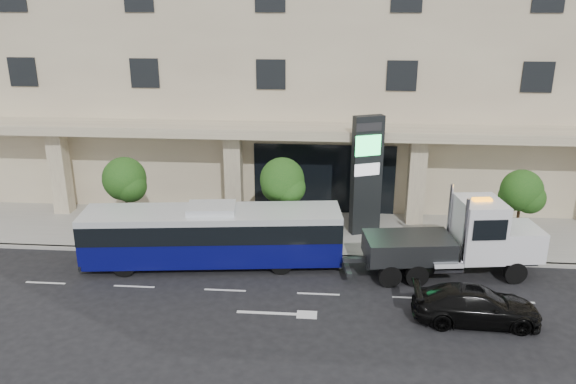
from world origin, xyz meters
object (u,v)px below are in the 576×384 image
(signage_pylon, at_px, (366,175))
(tow_truck, at_px, (460,241))
(black_sedan, at_px, (476,305))
(city_bus, at_px, (213,235))

(signage_pylon, bearing_deg, tow_truck, -68.69)
(signage_pylon, bearing_deg, black_sedan, -86.46)
(tow_truck, relative_size, black_sedan, 1.83)
(tow_truck, distance_m, black_sedan, 4.06)
(tow_truck, xyz_separation_m, signage_pylon, (-4.00, 4.28, 1.67))
(city_bus, xyz_separation_m, black_sedan, (11.08, -4.02, -0.82))
(city_bus, height_order, signage_pylon, signage_pylon)
(city_bus, relative_size, signage_pylon, 1.93)
(black_sedan, relative_size, signage_pylon, 0.77)
(tow_truck, height_order, black_sedan, tow_truck)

